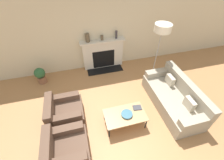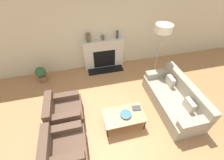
# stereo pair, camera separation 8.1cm
# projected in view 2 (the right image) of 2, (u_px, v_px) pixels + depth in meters

# --- Properties ---
(ground_plane) EXTENTS (18.00, 18.00, 0.00)m
(ground_plane) POSITION_uv_depth(u_px,v_px,m) (124.00, 137.00, 3.70)
(ground_plane) COLOR #A87547
(wall_back) EXTENTS (18.00, 0.06, 2.90)m
(wall_back) POSITION_uv_depth(u_px,v_px,m) (99.00, 29.00, 4.99)
(wall_back) COLOR beige
(wall_back) RESTS_ON ground_plane
(fireplace) EXTENTS (1.59, 0.59, 1.11)m
(fireplace) POSITION_uv_depth(u_px,v_px,m) (104.00, 54.00, 5.52)
(fireplace) COLOR beige
(fireplace) RESTS_ON ground_plane
(couch) EXTENTS (0.91, 2.04, 0.83)m
(couch) POSITION_uv_depth(u_px,v_px,m) (174.00, 99.00, 4.23)
(couch) COLOR #9E937F
(couch) RESTS_ON ground_plane
(armchair_near) EXTENTS (0.89, 0.86, 0.72)m
(armchair_near) POSITION_uv_depth(u_px,v_px,m) (64.00, 148.00, 3.24)
(armchair_near) COLOR brown
(armchair_near) RESTS_ON ground_plane
(armchair_far) EXTENTS (0.89, 0.86, 0.72)m
(armchair_far) POSITION_uv_depth(u_px,v_px,m) (64.00, 111.00, 3.95)
(armchair_far) COLOR brown
(armchair_far) RESTS_ON ground_plane
(coffee_table) EXTENTS (1.04, 0.61, 0.39)m
(coffee_table) POSITION_uv_depth(u_px,v_px,m) (124.00, 116.00, 3.75)
(coffee_table) COLOR tan
(coffee_table) RESTS_ON ground_plane
(bowl) EXTENTS (0.29, 0.29, 0.05)m
(bowl) POSITION_uv_depth(u_px,v_px,m) (126.00, 114.00, 3.70)
(bowl) COLOR #38667A
(bowl) RESTS_ON coffee_table
(book) EXTENTS (0.24, 0.18, 0.02)m
(book) POSITION_uv_depth(u_px,v_px,m) (136.00, 108.00, 3.87)
(book) COLOR #38383D
(book) RESTS_ON coffee_table
(floor_lamp) EXTENTS (0.49, 0.49, 1.91)m
(floor_lamp) POSITION_uv_depth(u_px,v_px,m) (163.00, 33.00, 4.29)
(floor_lamp) COLOR gray
(floor_lamp) RESTS_ON ground_plane
(mantel_vase_left) EXTENTS (0.15, 0.15, 0.28)m
(mantel_vase_left) POSITION_uv_depth(u_px,v_px,m) (88.00, 38.00, 4.97)
(mantel_vase_left) COLOR brown
(mantel_vase_left) RESTS_ON fireplace
(mantel_vase_center_left) EXTENTS (0.09, 0.09, 0.17)m
(mantel_vase_center_left) POSITION_uv_depth(u_px,v_px,m) (103.00, 38.00, 5.09)
(mantel_vase_center_left) COLOR brown
(mantel_vase_center_left) RESTS_ON fireplace
(mantel_vase_center_right) EXTENTS (0.08, 0.08, 0.27)m
(mantel_vase_center_right) POSITION_uv_depth(u_px,v_px,m) (117.00, 35.00, 5.15)
(mantel_vase_center_right) COLOR #3D383D
(mantel_vase_center_right) RESTS_ON fireplace
(potted_plant) EXTENTS (0.34, 0.34, 0.57)m
(potted_plant) POSITION_uv_depth(u_px,v_px,m) (41.00, 74.00, 5.04)
(potted_plant) COLOR brown
(potted_plant) RESTS_ON ground_plane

